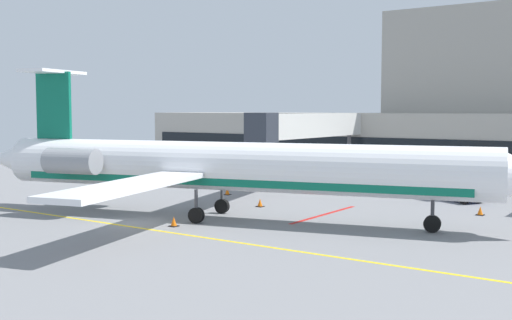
{
  "coord_description": "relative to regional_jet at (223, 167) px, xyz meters",
  "views": [
    {
      "loc": [
        25.66,
        -25.49,
        6.42
      ],
      "look_at": [
        1.08,
        9.98,
        3.0
      ],
      "focal_mm": 44.51,
      "sensor_mm": 36.0,
      "label": 1
    }
  ],
  "objects": [
    {
      "name": "safety_cone_bravo",
      "position": [
        -0.87,
        5.1,
        -2.85
      ],
      "size": [
        0.47,
        0.47,
        0.55
      ],
      "color": "orange",
      "rests_on": "ground"
    },
    {
      "name": "terminal_building",
      "position": [
        -0.02,
        42.53,
        2.99
      ],
      "size": [
        73.62,
        12.07,
        17.85
      ],
      "color": "#ADA89E",
      "rests_on": "ground"
    },
    {
      "name": "safety_cone_alpha",
      "position": [
        12.1,
        9.96,
        -2.85
      ],
      "size": [
        0.47,
        0.47,
        0.55
      ],
      "color": "orange",
      "rests_on": "ground"
    },
    {
      "name": "safety_cone_delta",
      "position": [
        -6.25,
        8.59,
        -2.85
      ],
      "size": [
        0.47,
        0.47,
        0.55
      ],
      "color": "orange",
      "rests_on": "ground"
    },
    {
      "name": "pushback_tractor",
      "position": [
        0.2,
        21.12,
        -2.22
      ],
      "size": [
        4.5,
        3.28,
        1.86
      ],
      "color": "#E5B20C",
      "rests_on": "ground"
    },
    {
      "name": "baggage_tug",
      "position": [
        8.98,
        15.26,
        -2.12
      ],
      "size": [
        3.51,
        2.93,
        2.2
      ],
      "color": "#19389E",
      "rests_on": "ground"
    },
    {
      "name": "regional_jet",
      "position": [
        0.0,
        0.0,
        0.0
      ],
      "size": [
        34.96,
        25.84,
        8.96
      ],
      "color": "white",
      "rests_on": "ground"
    },
    {
      "name": "jet_bridge_west",
      "position": [
        -9.03,
        25.46,
        1.7
      ],
      "size": [
        2.4,
        19.94,
        6.17
      ],
      "color": "silver",
      "rests_on": "ground"
    },
    {
      "name": "ground",
      "position": [
        -3.0,
        -3.83,
        -3.15
      ],
      "size": [
        120.0,
        120.0,
        0.11
      ],
      "color": "slate"
    },
    {
      "name": "fuel_tank",
      "position": [
        -12.45,
        22.73,
        -1.64
      ],
      "size": [
        6.51,
        2.42,
        2.62
      ],
      "color": "white",
      "rests_on": "ground"
    },
    {
      "name": "safety_cone_charlie",
      "position": [
        -0.77,
        -3.48,
        -2.85
      ],
      "size": [
        0.47,
        0.47,
        0.55
      ],
      "color": "orange",
      "rests_on": "ground"
    }
  ]
}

